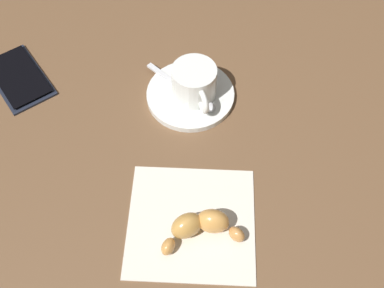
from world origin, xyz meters
TOP-DOWN VIEW (x-y plane):
  - ground_plane at (0.00, 0.00)m, footprint 1.80×1.80m
  - saucer at (0.11, -0.03)m, footprint 0.14×0.14m
  - espresso_cup at (0.11, -0.04)m, footprint 0.09×0.07m
  - teaspoon at (0.11, -0.03)m, footprint 0.12×0.10m
  - sugar_packet at (0.14, -0.04)m, footprint 0.03×0.07m
  - napkin at (-0.10, -0.00)m, footprint 0.20×0.20m
  - croissant at (-0.12, -0.01)m, footprint 0.06×0.12m
  - cell_phone at (0.20, 0.24)m, footprint 0.15×0.13m

SIDE VIEW (x-z plane):
  - ground_plane at x=0.00m, z-range 0.00..0.00m
  - napkin at x=-0.10m, z-range 0.00..0.00m
  - cell_phone at x=0.20m, z-range 0.00..0.01m
  - saucer at x=0.11m, z-range 0.00..0.01m
  - teaspoon at x=0.11m, z-range 0.01..0.02m
  - sugar_packet at x=0.14m, z-range 0.01..0.02m
  - croissant at x=-0.12m, z-range 0.00..0.04m
  - espresso_cup at x=0.11m, z-range 0.01..0.06m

